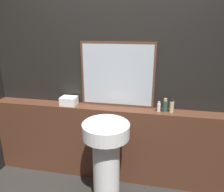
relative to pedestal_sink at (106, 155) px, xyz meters
name	(u,v)px	position (x,y,z in m)	size (l,w,h in m)	color
wall_back	(113,76)	(-0.04, 0.53, 0.70)	(8.00, 0.06, 2.50)	black
vanity_counter	(110,143)	(-0.04, 0.40, -0.10)	(2.87, 0.20, 0.91)	#512D1E
pedestal_sink	(106,155)	(0.00, 0.00, 0.00)	(0.47, 0.47, 0.91)	white
mirror	(117,75)	(0.02, 0.48, 0.72)	(0.83, 0.03, 0.73)	#563323
towel_stack	(69,101)	(-0.54, 0.40, 0.41)	(0.19, 0.15, 0.10)	white
shampoo_bottle	(159,107)	(0.50, 0.40, 0.41)	(0.04, 0.04, 0.11)	white
conditioner_bottle	(165,106)	(0.56, 0.40, 0.43)	(0.05, 0.05, 0.15)	#2D4C3D
lotion_bottle	(172,106)	(0.63, 0.40, 0.43)	(0.05, 0.05, 0.15)	#C6B284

